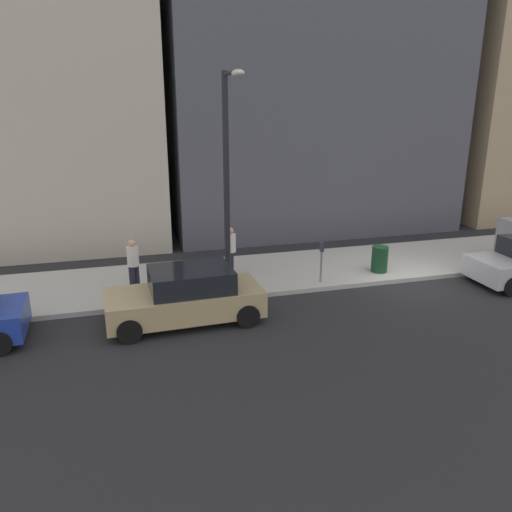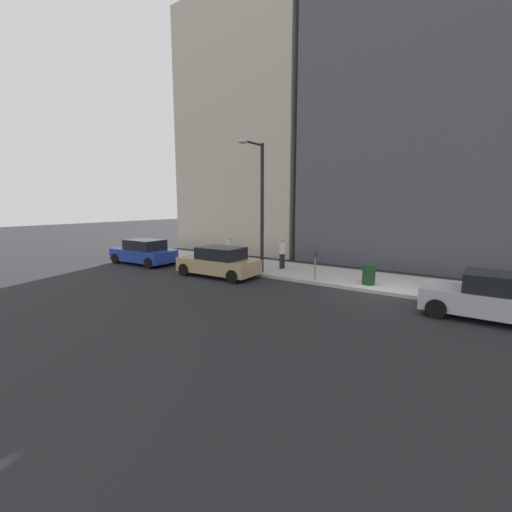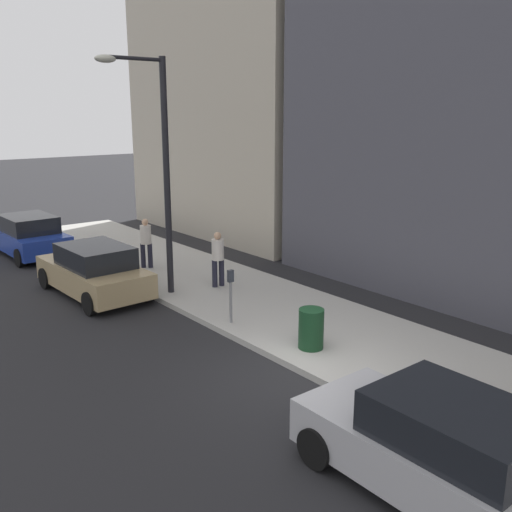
% 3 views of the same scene
% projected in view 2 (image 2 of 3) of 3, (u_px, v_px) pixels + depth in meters
% --- Properties ---
extents(ground_plane, '(120.00, 120.00, 0.00)m').
position_uv_depth(ground_plane, '(380.00, 295.00, 14.00)').
color(ground_plane, '#232326').
extents(sidewalk, '(4.00, 36.00, 0.15)m').
position_uv_depth(sidewalk, '(392.00, 284.00, 15.61)').
color(sidewalk, '#B2AFA8').
rests_on(sidewalk, ground).
extents(parked_car_silver, '(1.93, 4.21, 1.52)m').
position_uv_depth(parked_car_silver, '(498.00, 298.00, 10.81)').
color(parked_car_silver, '#B7B7BC').
rests_on(parked_car_silver, ground).
extents(parked_car_tan, '(2.04, 4.26, 1.52)m').
position_uv_depth(parked_car_tan, '(219.00, 262.00, 17.39)').
color(parked_car_tan, tan).
rests_on(parked_car_tan, ground).
extents(parked_car_blue, '(2.03, 4.25, 1.52)m').
position_uv_depth(parked_car_blue, '(144.00, 252.00, 20.92)').
color(parked_car_blue, '#1E389E').
rests_on(parked_car_blue, ground).
extents(parking_meter, '(0.14, 0.10, 1.35)m').
position_uv_depth(parking_meter, '(315.00, 262.00, 15.99)').
color(parking_meter, slate).
rests_on(parking_meter, sidewalk).
extents(streetlamp, '(1.97, 0.32, 6.50)m').
position_uv_depth(streetlamp, '(259.00, 197.00, 17.14)').
color(streetlamp, black).
rests_on(streetlamp, sidewalk).
extents(trash_bin, '(0.56, 0.56, 0.90)m').
position_uv_depth(trash_bin, '(369.00, 274.00, 15.07)').
color(trash_bin, '#14381E').
rests_on(trash_bin, sidewalk).
extents(pedestrian_near_meter, '(0.40, 0.36, 1.66)m').
position_uv_depth(pedestrian_near_meter, '(282.00, 252.00, 18.71)').
color(pedestrian_near_meter, '#1E1E2D').
rests_on(pedestrian_near_meter, sidewalk).
extents(pedestrian_midblock, '(0.36, 0.36, 1.66)m').
position_uv_depth(pedestrian_midblock, '(229.00, 248.00, 20.01)').
color(pedestrian_midblock, '#1E1E2D').
rests_on(pedestrian_midblock, sidewalk).
extents(office_block_center, '(12.94, 12.94, 20.89)m').
position_uv_depth(office_block_center, '(432.00, 99.00, 22.39)').
color(office_block_center, '#4C4C56').
rests_on(office_block_center, ground).
extents(office_tower_right, '(10.58, 10.58, 18.50)m').
position_uv_depth(office_tower_right, '(266.00, 136.00, 28.53)').
color(office_tower_right, '#BCB29E').
rests_on(office_tower_right, ground).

